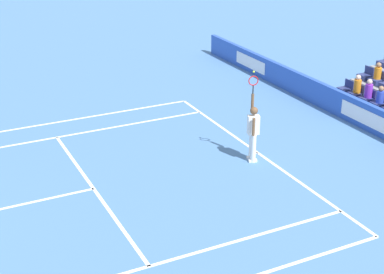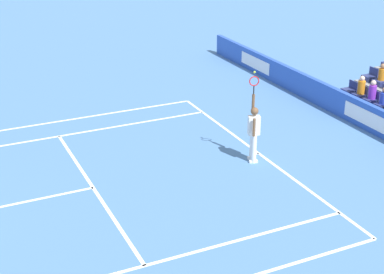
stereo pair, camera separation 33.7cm
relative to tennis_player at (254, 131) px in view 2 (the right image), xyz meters
name	(u,v)px [view 2 (the right image)]	position (x,y,z in m)	size (l,w,h in m)	color
line_baseline	(259,153)	(0.38, -0.46, -0.99)	(10.97, 0.10, 0.01)	white
line_service	(93,188)	(0.38, 5.03, -0.99)	(8.23, 0.10, 0.01)	white
line_singles_sideline_left	(46,138)	(4.50, 5.48, -0.99)	(0.10, 11.89, 0.01)	white
line_singles_sideline_right	(126,271)	(-3.73, 5.48, -0.99)	(0.10, 11.89, 0.01)	white
line_doubles_sideline_left	(38,125)	(5.87, 5.48, -0.99)	(0.10, 11.89, 0.01)	white
line_centre_mark	(256,154)	(0.38, -0.36, -0.99)	(0.10, 0.20, 0.01)	white
sponsor_barrier	(370,118)	(0.38, -4.95, -0.51)	(22.84, 0.22, 0.96)	blue
tennis_player	(254,131)	(0.00, 0.00, 0.00)	(0.51, 0.42, 2.85)	white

